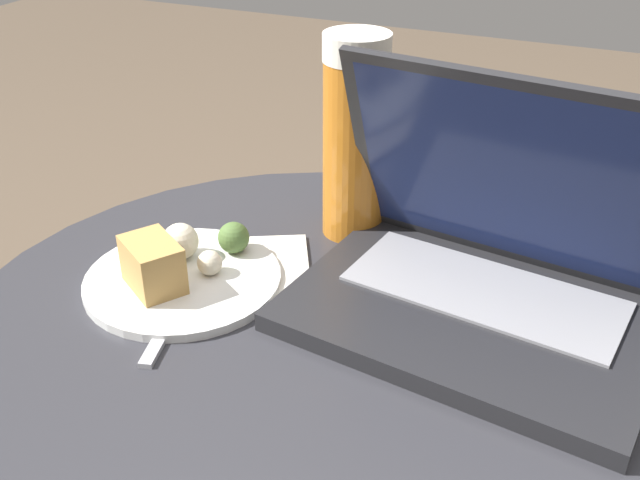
{
  "coord_description": "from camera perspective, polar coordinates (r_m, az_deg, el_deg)",
  "views": [
    {
      "loc": [
        0.23,
        -0.5,
        0.92
      ],
      "look_at": [
        -0.01,
        0.04,
        0.58
      ],
      "focal_mm": 42.0,
      "sensor_mm": 36.0,
      "label": 1
    }
  ],
  "objects": [
    {
      "name": "beer_glass",
      "position": [
        0.79,
        2.67,
        7.77
      ],
      "size": [
        0.07,
        0.07,
        0.22
      ],
      "color": "#C6701E",
      "rests_on": "table"
    },
    {
      "name": "napkin",
      "position": [
        0.77,
        -7.91,
        -2.39
      ],
      "size": [
        0.23,
        0.2,
        0.0
      ],
      "color": "silver",
      "rests_on": "table"
    },
    {
      "name": "fork",
      "position": [
        0.72,
        -10.59,
        -4.68
      ],
      "size": [
        0.06,
        0.16,
        0.0
      ],
      "color": "#B2B2B7",
      "rests_on": "table"
    },
    {
      "name": "snack_plate",
      "position": [
        0.75,
        -10.61,
        -2.23
      ],
      "size": [
        0.19,
        0.19,
        0.06
      ],
      "color": "silver",
      "rests_on": "table"
    },
    {
      "name": "table",
      "position": [
        0.77,
        -0.58,
        -15.15
      ],
      "size": [
        0.67,
        0.67,
        0.51
      ],
      "color": "black",
      "rests_on": "ground_plane"
    },
    {
      "name": "laptop",
      "position": [
        0.69,
        12.42,
        -2.2
      ],
      "size": [
        0.35,
        0.26,
        0.22
      ],
      "color": "#232326",
      "rests_on": "table"
    }
  ]
}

